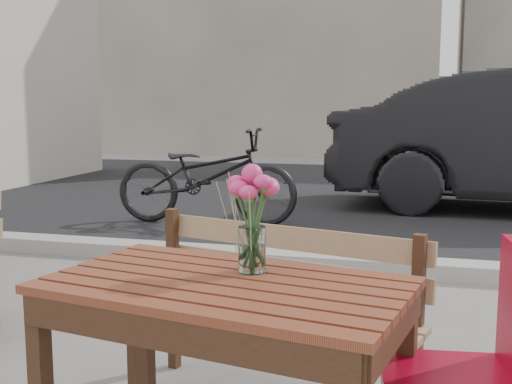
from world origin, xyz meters
TOP-DOWN VIEW (x-y plane):
  - street at (0.00, 5.06)m, footprint 30.00×8.12m
  - backdrop_buildings at (0.17, 14.40)m, footprint 15.50×4.00m
  - main_table at (0.21, 0.19)m, footprint 1.24×0.86m
  - main_bench at (0.22, 0.83)m, footprint 1.32×0.68m
  - red_chair at (0.99, 0.23)m, footprint 0.47×0.47m
  - main_vase at (0.26, 0.32)m, footprint 0.20×0.20m
  - bicycle at (-1.38, 4.51)m, footprint 1.94×0.78m

SIDE VIEW (x-z plane):
  - street at x=0.00m, z-range -0.03..0.09m
  - main_bench at x=0.22m, z-range 0.08..0.87m
  - red_chair at x=0.99m, z-range 0.07..0.91m
  - bicycle at x=-1.38m, z-range 0.00..1.00m
  - main_table at x=0.21m, z-range 0.23..0.93m
  - main_vase at x=0.26m, z-range 0.74..1.11m
  - backdrop_buildings at x=0.17m, z-range -0.40..7.60m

